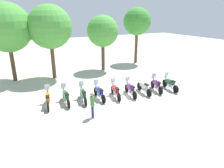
{
  "coord_description": "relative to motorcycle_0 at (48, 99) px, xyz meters",
  "views": [
    {
      "loc": [
        -6.81,
        -12.51,
        6.05
      ],
      "look_at": [
        0.0,
        0.5,
        0.9
      ],
      "focal_mm": 32.46,
      "sensor_mm": 36.0,
      "label": 1
    }
  ],
  "objects": [
    {
      "name": "ground_plane",
      "position": [
        4.81,
        -0.75,
        -0.52
      ],
      "size": [
        80.0,
        80.0,
        0.0
      ],
      "primitive_type": "plane",
      "color": "#BCB7A8"
    },
    {
      "name": "motorcycle_0",
      "position": [
        0.0,
        0.0,
        0.0
      ],
      "size": [
        0.75,
        2.17,
        1.37
      ],
      "rotation": [
        0.0,
        0.0,
        1.37
      ],
      "color": "black",
      "rests_on": "ground_plane"
    },
    {
      "name": "motorcycle_1",
      "position": [
        1.2,
        -0.13,
        0.0
      ],
      "size": [
        0.62,
        2.19,
        1.37
      ],
      "rotation": [
        0.0,
        0.0,
        1.5
      ],
      "color": "black",
      "rests_on": "ground_plane"
    },
    {
      "name": "motorcycle_2",
      "position": [
        2.4,
        -0.35,
        0.0
      ],
      "size": [
        0.7,
        2.18,
        1.37
      ],
      "rotation": [
        0.0,
        0.0,
        1.41
      ],
      "color": "black",
      "rests_on": "ground_plane"
    },
    {
      "name": "motorcycle_3",
      "position": [
        3.6,
        -0.51,
        0.0
      ],
      "size": [
        0.62,
        2.19,
        1.37
      ],
      "rotation": [
        0.0,
        0.0,
        1.53
      ],
      "color": "black",
      "rests_on": "ground_plane"
    },
    {
      "name": "motorcycle_4",
      "position": [
        4.81,
        -0.81,
        0.0
      ],
      "size": [
        0.73,
        2.17,
        1.37
      ],
      "rotation": [
        0.0,
        0.0,
        1.39
      ],
      "color": "black",
      "rests_on": "ground_plane"
    },
    {
      "name": "motorcycle_5",
      "position": [
        6.01,
        -1.0,
        0.0
      ],
      "size": [
        0.71,
        2.18,
        1.37
      ],
      "rotation": [
        0.0,
        0.0,
        1.41
      ],
      "color": "black",
      "rests_on": "ground_plane"
    },
    {
      "name": "motorcycle_6",
      "position": [
        7.21,
        -1.11,
        -0.01
      ],
      "size": [
        0.66,
        2.19,
        0.99
      ],
      "rotation": [
        0.0,
        0.0,
        1.45
      ],
      "color": "black",
      "rests_on": "ground_plane"
    },
    {
      "name": "motorcycle_7",
      "position": [
        8.43,
        -1.16,
        0.0
      ],
      "size": [
        0.82,
        2.14,
        1.37
      ],
      "rotation": [
        0.0,
        0.0,
        1.3
      ],
      "color": "black",
      "rests_on": "ground_plane"
    },
    {
      "name": "motorcycle_8",
      "position": [
        9.62,
        -1.45,
        0.0
      ],
      "size": [
        0.68,
        2.18,
        1.37
      ],
      "rotation": [
        0.0,
        0.0,
        1.43
      ],
      "color": "black",
      "rests_on": "ground_plane"
    },
    {
      "name": "person_0",
      "position": [
        2.07,
        -2.95,
        0.44
      ],
      "size": [
        0.24,
        0.41,
        1.65
      ],
      "rotation": [
        0.0,
        0.0,
        3.05
      ],
      "color": "#232D4C",
      "rests_on": "ground_plane"
    },
    {
      "name": "tree_0",
      "position": [
        -1.67,
        7.11,
        4.34
      ],
      "size": [
        4.31,
        4.31,
        7.03
      ],
      "color": "brown",
      "rests_on": "ground_plane"
    },
    {
      "name": "tree_1",
      "position": [
        1.81,
        6.22,
        4.34
      ],
      "size": [
        3.98,
        3.98,
        6.87
      ],
      "color": "brown",
      "rests_on": "ground_plane"
    },
    {
      "name": "tree_2",
      "position": [
        7.35,
        6.75,
        3.71
      ],
      "size": [
        3.34,
        3.34,
        5.93
      ],
      "color": "brown",
      "rests_on": "ground_plane"
    },
    {
      "name": "tree_3",
      "position": [
        12.56,
        8.02,
        4.55
      ],
      "size": [
        3.31,
        3.31,
        6.76
      ],
      "color": "brown",
      "rests_on": "ground_plane"
    }
  ]
}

